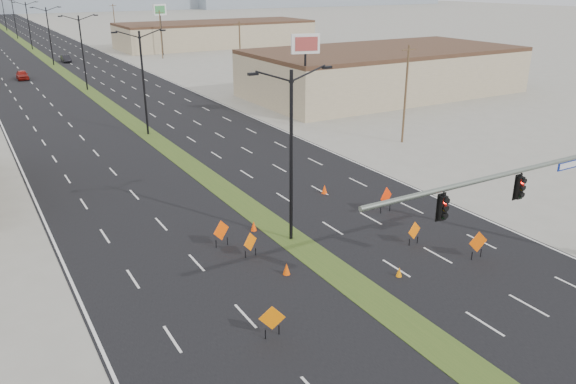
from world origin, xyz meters
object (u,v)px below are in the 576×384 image
streetlight_2 (83,50)px  cone_3 (254,226)px  streetlight_5 (14,17)px  construction_sign_5 (478,243)px  streetlight_4 (29,24)px  car_mid (66,59)px  car_left (22,75)px  construction_sign_3 (386,198)px  pole_sign_east_far (160,14)px  cone_1 (287,269)px  cone_2 (324,189)px  signal_mast (543,189)px  streetlight_0 (291,152)px  pole_sign_east_near (305,51)px  streetlight_6 (4,12)px  construction_sign_0 (272,319)px  cone_0 (399,272)px  construction_sign_1 (221,231)px  construction_sign_4 (414,231)px  construction_sign_2 (250,243)px  streetlight_3 (49,34)px  streetlight_1 (143,80)px

streetlight_2 → cone_3: (-1.38, -53.82, -5.10)m
streetlight_5 → construction_sign_5: size_ratio=6.15×
streetlight_4 → car_mid: bearing=-83.8°
car_left → construction_sign_3: bearing=-77.5°
construction_sign_5 → pole_sign_east_far: pole_sign_east_far is taller
streetlight_2 → streetlight_4: (0.00, 56.00, 0.00)m
construction_sign_5 → cone_1: construction_sign_5 is taller
car_left → cone_2: (12.70, -64.73, -0.35)m
cone_3 → pole_sign_east_far: 88.97m
signal_mast → streetlight_0: (-8.56, 10.00, 0.63)m
pole_sign_east_near → streetlight_6: bearing=112.4°
streetlight_2 → streetlight_5: bearing=90.0°
streetlight_0 → cone_1: 6.66m
signal_mast → cone_1: 13.46m
construction_sign_0 → cone_2: size_ratio=2.26×
cone_0 → construction_sign_0: bearing=-171.2°
construction_sign_1 → cone_3: construction_sign_1 is taller
streetlight_4 → cone_2: bearing=-86.8°
streetlight_2 → construction_sign_1: (-3.97, -54.82, -4.46)m
construction_sign_4 → cone_1: (-8.18, 0.67, -0.51)m
streetlight_0 → cone_2: bearing=41.7°
construction_sign_3 → pole_sign_east_far: bearing=61.3°
construction_sign_2 → construction_sign_3: size_ratio=0.82×
car_mid → construction_sign_1: (-6.65, -85.91, 0.32)m
streetlight_5 → construction_sign_2: streetlight_5 is taller
construction_sign_3 → streetlight_3: bearing=75.6°
car_left → streetlight_1: bearing=-80.0°
streetlight_1 → cone_0: 35.20m
streetlight_4 → construction_sign_0: size_ratio=6.52×
construction_sign_3 → streetlight_2: bearing=78.2°
streetlight_0 → cone_1: size_ratio=15.26×
cone_3 → pole_sign_east_near: pole_sign_east_near is taller
pole_sign_east_near → streetlight_0: bearing=-107.7°
construction_sign_0 → construction_sign_3: bearing=55.4°
streetlight_2 → cone_0: streetlight_2 is taller
construction_sign_5 → pole_sign_east_near: size_ratio=0.18×
signal_mast → streetlight_0: streetlight_0 is taller
streetlight_1 → streetlight_5: bearing=90.0°
car_mid → construction_sign_5: 94.55m
streetlight_6 → streetlight_0: bearing=-90.0°
cone_1 → pole_sign_east_near: size_ratio=0.07×
streetlight_1 → streetlight_6: bearing=90.0°
construction_sign_3 → streetlight_1: bearing=85.7°
streetlight_2 → construction_sign_2: (-3.10, -56.80, -4.57)m
streetlight_3 → construction_sign_0: (-5.69, -92.01, -4.52)m
pole_sign_east_near → pole_sign_east_far: (5.38, 63.22, 0.60)m
signal_mast → pole_sign_east_far: 98.70m
construction_sign_1 → construction_sign_4: construction_sign_1 is taller
signal_mast → construction_sign_2: signal_mast is taller
streetlight_5 → cone_2: 134.91m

